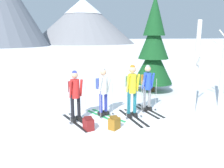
{
  "coord_description": "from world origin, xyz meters",
  "views": [
    {
      "loc": [
        -2.28,
        -6.96,
        2.72
      ],
      "look_at": [
        0.12,
        0.46,
        1.05
      ],
      "focal_mm": 36.14,
      "sensor_mm": 36.0,
      "label": 1
    }
  ],
  "objects_px": {
    "skier_in_white": "(103,89)",
    "birch_tree_tall": "(197,67)",
    "pine_tree_near": "(154,49)",
    "skier_in_red": "(75,93)",
    "skier_in_blue": "(147,85)",
    "skier_in_yellow": "(132,88)",
    "backpack_on_snow_beside": "(88,124)",
    "backpack_on_snow_front": "(114,123)"
  },
  "relations": [
    {
      "from": "pine_tree_near",
      "to": "backpack_on_snow_front",
      "type": "relative_size",
      "value": 11.56
    },
    {
      "from": "skier_in_yellow",
      "to": "pine_tree_near",
      "type": "relative_size",
      "value": 0.39
    },
    {
      "from": "pine_tree_near",
      "to": "skier_in_yellow",
      "type": "bearing_deg",
      "value": -128.09
    },
    {
      "from": "skier_in_white",
      "to": "pine_tree_near",
      "type": "xyz_separation_m",
      "value": [
        3.27,
        2.61,
        1.18
      ]
    },
    {
      "from": "birch_tree_tall",
      "to": "backpack_on_snow_beside",
      "type": "bearing_deg",
      "value": -175.15
    },
    {
      "from": "skier_in_red",
      "to": "backpack_on_snow_beside",
      "type": "height_order",
      "value": "skier_in_red"
    },
    {
      "from": "skier_in_red",
      "to": "skier_in_yellow",
      "type": "bearing_deg",
      "value": -5.46
    },
    {
      "from": "skier_in_red",
      "to": "birch_tree_tall",
      "type": "distance_m",
      "value": 4.26
    },
    {
      "from": "skier_in_yellow",
      "to": "birch_tree_tall",
      "type": "xyz_separation_m",
      "value": [
        2.29,
        -0.29,
        0.63
      ]
    },
    {
      "from": "skier_in_red",
      "to": "backpack_on_snow_front",
      "type": "bearing_deg",
      "value": -44.8
    },
    {
      "from": "skier_in_blue",
      "to": "backpack_on_snow_beside",
      "type": "height_order",
      "value": "skier_in_blue"
    },
    {
      "from": "skier_in_blue",
      "to": "birch_tree_tall",
      "type": "relative_size",
      "value": 0.53
    },
    {
      "from": "birch_tree_tall",
      "to": "skier_in_yellow",
      "type": "bearing_deg",
      "value": 172.81
    },
    {
      "from": "skier_in_white",
      "to": "skier_in_blue",
      "type": "relative_size",
      "value": 0.99
    },
    {
      "from": "skier_in_red",
      "to": "skier_in_blue",
      "type": "xyz_separation_m",
      "value": [
        2.67,
        0.28,
        0.03
      ]
    },
    {
      "from": "skier_in_white",
      "to": "backpack_on_snow_beside",
      "type": "bearing_deg",
      "value": -125.55
    },
    {
      "from": "skier_in_white",
      "to": "skier_in_yellow",
      "type": "distance_m",
      "value": 0.99
    },
    {
      "from": "backpack_on_snow_beside",
      "to": "skier_in_red",
      "type": "bearing_deg",
      "value": 106.96
    },
    {
      "from": "skier_in_yellow",
      "to": "skier_in_blue",
      "type": "height_order",
      "value": "skier_in_yellow"
    },
    {
      "from": "skier_in_yellow",
      "to": "backpack_on_snow_front",
      "type": "bearing_deg",
      "value": -138.06
    },
    {
      "from": "skier_in_red",
      "to": "skier_in_blue",
      "type": "bearing_deg",
      "value": 5.96
    },
    {
      "from": "skier_in_blue",
      "to": "backpack_on_snow_front",
      "type": "xyz_separation_m",
      "value": [
        -1.68,
        -1.26,
        -0.77
      ]
    },
    {
      "from": "skier_in_yellow",
      "to": "skier_in_blue",
      "type": "xyz_separation_m",
      "value": [
        0.79,
        0.46,
        -0.06
      ]
    },
    {
      "from": "skier_in_yellow",
      "to": "backpack_on_snow_front",
      "type": "height_order",
      "value": "skier_in_yellow"
    },
    {
      "from": "skier_in_red",
      "to": "birch_tree_tall",
      "type": "height_order",
      "value": "birch_tree_tall"
    },
    {
      "from": "skier_in_red",
      "to": "backpack_on_snow_front",
      "type": "distance_m",
      "value": 1.58
    },
    {
      "from": "birch_tree_tall",
      "to": "skier_in_red",
      "type": "bearing_deg",
      "value": 173.59
    },
    {
      "from": "birch_tree_tall",
      "to": "backpack_on_snow_front",
      "type": "bearing_deg",
      "value": -170.87
    },
    {
      "from": "skier_in_blue",
      "to": "pine_tree_near",
      "type": "xyz_separation_m",
      "value": [
        1.59,
        2.58,
        1.16
      ]
    },
    {
      "from": "backpack_on_snow_beside",
      "to": "skier_in_white",
      "type": "bearing_deg",
      "value": 54.45
    },
    {
      "from": "backpack_on_snow_front",
      "to": "backpack_on_snow_beside",
      "type": "relative_size",
      "value": 1.05
    },
    {
      "from": "skier_in_white",
      "to": "birch_tree_tall",
      "type": "bearing_deg",
      "value": -12.67
    },
    {
      "from": "skier_in_red",
      "to": "skier_in_blue",
      "type": "height_order",
      "value": "skier_in_blue"
    },
    {
      "from": "skier_in_yellow",
      "to": "backpack_on_snow_front",
      "type": "xyz_separation_m",
      "value": [
        -0.89,
        -0.8,
        -0.83
      ]
    },
    {
      "from": "skier_in_white",
      "to": "pine_tree_near",
      "type": "height_order",
      "value": "pine_tree_near"
    },
    {
      "from": "skier_in_yellow",
      "to": "birch_tree_tall",
      "type": "distance_m",
      "value": 2.39
    },
    {
      "from": "backpack_on_snow_front",
      "to": "skier_in_blue",
      "type": "bearing_deg",
      "value": 36.82
    },
    {
      "from": "pine_tree_near",
      "to": "backpack_on_snow_beside",
      "type": "height_order",
      "value": "pine_tree_near"
    },
    {
      "from": "skier_in_yellow",
      "to": "backpack_on_snow_beside",
      "type": "relative_size",
      "value": 4.74
    },
    {
      "from": "skier_in_yellow",
      "to": "backpack_on_snow_beside",
      "type": "bearing_deg",
      "value": -159.15
    },
    {
      "from": "backpack_on_snow_front",
      "to": "backpack_on_snow_beside",
      "type": "bearing_deg",
      "value": 166.49
    },
    {
      "from": "skier_in_red",
      "to": "backpack_on_snow_beside",
      "type": "bearing_deg",
      "value": -73.04
    }
  ]
}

